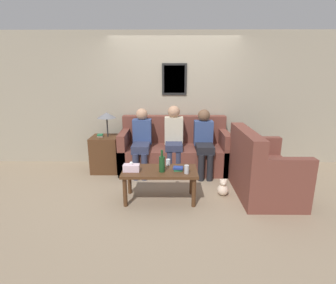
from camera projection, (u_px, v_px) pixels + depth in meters
ground_plane at (174, 179)px, 4.64m from camera, size 16.00×16.00×0.00m
wall_back at (174, 100)px, 5.22m from camera, size 9.00×0.08×2.60m
couch_main at (174, 152)px, 5.04m from camera, size 2.02×0.84×1.01m
couch_side at (262, 172)px, 4.01m from camera, size 0.84×1.26×1.01m
coffee_table at (160, 174)px, 3.81m from camera, size 1.08×0.53×0.47m
side_table_with_lamp at (106, 151)px, 4.95m from camera, size 0.50×0.50×1.13m
wine_bottle at (162, 164)px, 3.69m from camera, size 0.08×0.08×0.32m
drinking_glass at (168, 162)px, 3.98m from camera, size 0.07×0.07×0.09m
book_stack at (178, 169)px, 3.76m from camera, size 0.15×0.12×0.05m
soda_can at (187, 169)px, 3.64m from camera, size 0.07×0.07×0.12m
tissue_box at (131, 168)px, 3.73m from camera, size 0.23×0.12×0.14m
person_left at (142, 139)px, 4.80m from camera, size 0.34×0.66×1.19m
person_middle at (174, 136)px, 4.83m from camera, size 0.34×0.59×1.24m
person_right at (204, 139)px, 4.75m from camera, size 0.34×0.64×1.18m
teddy_bear at (223, 188)px, 4.02m from camera, size 0.17×0.17×0.27m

